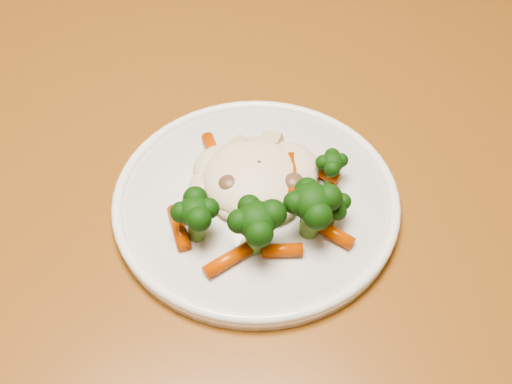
# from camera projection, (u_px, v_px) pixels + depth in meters

# --- Properties ---
(dining_table) EXTENTS (1.45, 1.16, 0.75)m
(dining_table) POSITION_uv_depth(u_px,v_px,m) (270.00, 220.00, 0.71)
(dining_table) COLOR brown
(dining_table) RESTS_ON ground
(plate) EXTENTS (0.26, 0.26, 0.01)m
(plate) POSITION_uv_depth(u_px,v_px,m) (256.00, 202.00, 0.60)
(plate) COLOR white
(plate) RESTS_ON dining_table
(meal) EXTENTS (0.17, 0.17, 0.05)m
(meal) POSITION_uv_depth(u_px,v_px,m) (264.00, 191.00, 0.57)
(meal) COLOR beige
(meal) RESTS_ON plate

